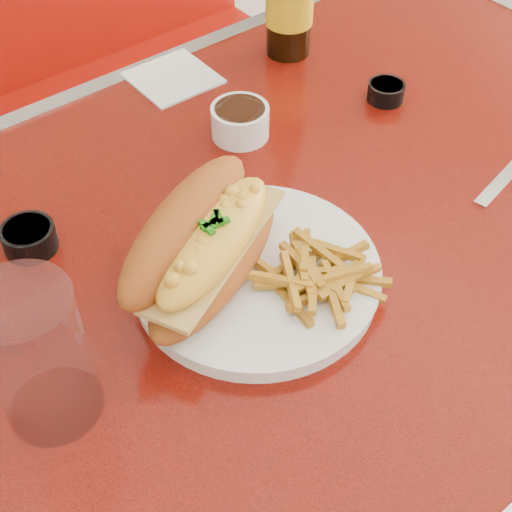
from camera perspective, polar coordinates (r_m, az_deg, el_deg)
ground at (r=1.51m, az=3.08°, el=-18.03°), size 8.00×8.00×0.00m
diner_table at (r=1.00m, az=4.45°, el=-2.84°), size 1.23×0.83×0.77m
booth_bench_far at (r=1.72m, az=-14.53°, el=6.30°), size 1.20×0.51×0.90m
dinner_plate at (r=0.78m, az=-0.00°, el=-1.46°), size 0.29×0.29×0.02m
mac_hoagie at (r=0.74m, az=-4.16°, el=1.07°), size 0.27×0.21×0.11m
fries_pile at (r=0.75m, az=4.90°, el=-1.41°), size 0.11×0.10×0.03m
fork at (r=0.81m, az=3.26°, el=1.30°), size 0.04×0.17×0.00m
gravy_ramekin at (r=0.97m, az=-1.29°, el=10.78°), size 0.08×0.08×0.04m
sauce_cup_left at (r=0.85m, az=-17.70°, el=1.45°), size 0.07×0.07×0.03m
sauce_cup_right at (r=1.06m, az=10.37°, el=12.87°), size 0.06×0.06×0.03m
water_tumbler at (r=0.66m, az=-17.00°, el=-7.77°), size 0.12×0.12×0.16m
paper_napkin at (r=1.11m, az=-6.67°, el=13.98°), size 0.12×0.12×0.00m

